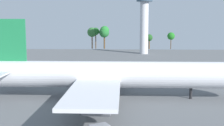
{
  "coord_description": "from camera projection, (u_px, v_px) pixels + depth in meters",
  "views": [
    {
      "loc": [
        2.96,
        -70.94,
        18.43
      ],
      "look_at": [
        0.0,
        0.0,
        8.63
      ],
      "focal_mm": 47.67,
      "sensor_mm": 36.0,
      "label": 1
    }
  ],
  "objects": [
    {
      "name": "tree_line_backdrop",
      "position": [
        112.0,
        33.0,
        205.8
      ],
      "size": [
        60.48,
        6.93,
        15.79
      ],
      "color": "#51381E",
      "rests_on": "ground_plane"
    },
    {
      "name": "cargo_airplane",
      "position": [
        111.0,
        75.0,
        72.08
      ],
      "size": [
        65.51,
        54.26,
        19.19
      ],
      "color": "silver",
      "rests_on": "ground_plane"
    },
    {
      "name": "ground_plane",
      "position": [
        112.0,
        98.0,
        72.85
      ],
      "size": [
        262.05,
        262.05,
        0.0
      ],
      "primitive_type": "plane",
      "color": "slate"
    },
    {
      "name": "control_tower",
      "position": [
        144.0,
        17.0,
        171.56
      ],
      "size": [
        9.23,
        9.23,
        35.07
      ],
      "color": "silver",
      "rests_on": "ground_plane"
    }
  ]
}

